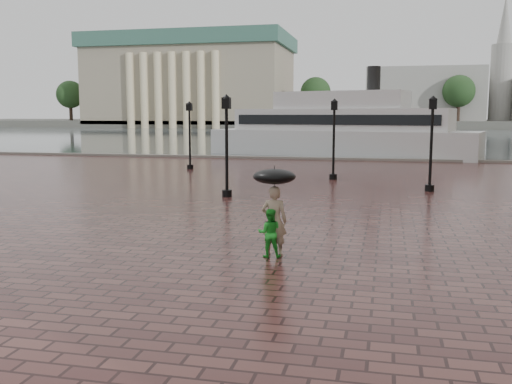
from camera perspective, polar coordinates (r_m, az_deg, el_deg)
ground at (r=14.88m, az=8.93°, el=-6.55°), size 300.00×300.00×0.00m
harbour_water at (r=106.46m, az=12.52°, el=5.60°), size 240.00×240.00×0.00m
quay_edge at (r=46.55m, az=11.77°, el=3.09°), size 80.00×0.60×0.30m
far_shore at (r=174.42m, az=12.75°, el=6.69°), size 300.00×60.00×2.00m
museum at (r=168.88m, az=-6.52°, el=11.18°), size 57.00×32.50×26.00m
far_trees at (r=152.51m, az=12.80°, el=9.73°), size 188.00×8.00×13.50m
street_lamps at (r=32.12m, az=8.43°, el=5.30°), size 21.44×14.44×4.40m
adult_pedestrian at (r=14.80m, az=1.83°, el=-2.90°), size 0.68×0.46×1.84m
child_pedestrian at (r=14.69m, az=1.36°, el=-4.12°), size 0.68×0.56×1.26m
ferry_near at (r=51.57m, az=8.52°, el=6.19°), size 24.30×11.11×7.75m
umbrella at (r=14.63m, az=1.85°, el=1.55°), size 1.10×1.10×1.18m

